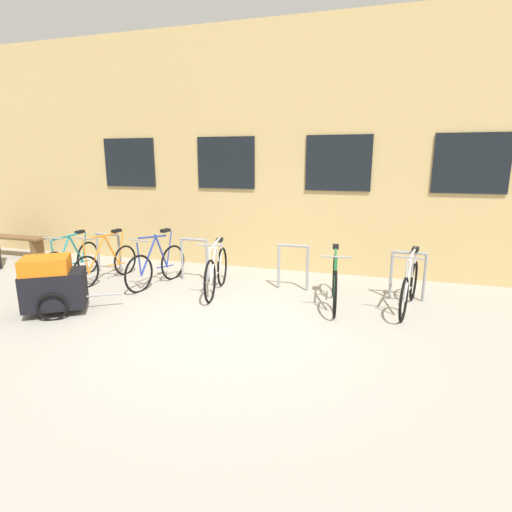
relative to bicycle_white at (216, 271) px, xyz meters
name	(u,v)px	position (x,y,z in m)	size (l,w,h in m)	color
ground_plane	(227,324)	(0.71, -1.33, -0.40)	(42.00, 42.00, 0.00)	#9E998E
storefront_building	(306,153)	(0.71, 4.96, 2.14)	(28.00, 6.22, 5.08)	tan
bike_rack	(242,259)	(0.29, 0.57, 0.12)	(6.59, 0.05, 0.86)	gray
bicycle_white	(216,271)	(0.00, 0.00, 0.00)	(0.45, 1.71, 1.01)	black
bicycle_green	(335,281)	(2.12, -0.01, 0.00)	(0.44, 1.78, 0.97)	black
bicycle_teal	(72,261)	(-3.11, -0.07, -0.02)	(0.44, 1.70, 0.97)	black
bicycle_silver	(409,286)	(3.30, 0.12, -0.02)	(0.51, 1.76, 1.00)	black
bicycle_orange	(107,263)	(-2.39, 0.06, -0.03)	(0.44, 1.67, 1.01)	black
bicycle_blue	(157,265)	(-1.27, 0.09, -0.01)	(0.49, 1.65, 1.07)	black
bike_trailer	(53,284)	(-2.06, -1.69, 0.08)	(1.38, 1.06, 0.93)	black
wooden_bench	(14,241)	(-5.98, 1.21, -0.03)	(1.79, 0.40, 0.50)	brown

